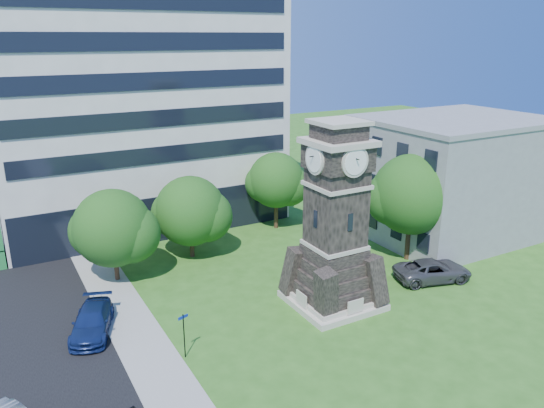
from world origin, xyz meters
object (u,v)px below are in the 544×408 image
car_street_north (92,321)px  park_bench (329,301)px  car_east_lot (433,270)px  clock_tower (335,229)px  street_sign (184,331)px

car_street_north → park_bench: bearing=3.1°
car_street_north → car_east_lot: bearing=9.0°
car_east_lot → park_bench: 8.98m
park_bench → car_east_lot: bearing=-24.0°
park_bench → clock_tower: bearing=13.6°
clock_tower → car_street_north: clock_tower is taller
park_bench → street_sign: size_ratio=0.72×
car_east_lot → street_sign: 19.17m
clock_tower → park_bench: clock_tower is taller
car_street_north → street_sign: 6.53m
car_street_north → street_sign: (3.94, -5.12, 0.92)m
car_east_lot → street_sign: (-19.14, -0.42, 0.89)m
clock_tower → car_east_lot: 9.52m
car_street_north → car_east_lot: 23.55m
car_east_lot → park_bench: car_east_lot is taller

